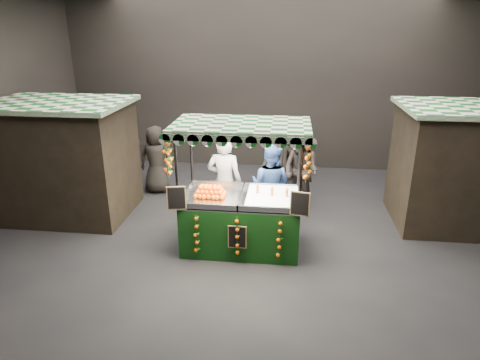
# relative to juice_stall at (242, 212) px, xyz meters

# --- Properties ---
(ground) EXTENTS (12.00, 12.00, 0.00)m
(ground) POSITION_rel_juice_stall_xyz_m (0.24, 0.20, -0.77)
(ground) COLOR black
(ground) RESTS_ON ground
(market_hall) EXTENTS (12.10, 10.10, 5.05)m
(market_hall) POSITION_rel_juice_stall_xyz_m (0.24, 0.20, 2.61)
(market_hall) COLOR black
(market_hall) RESTS_ON ground
(neighbour_stall_left) EXTENTS (3.00, 2.20, 2.60)m
(neighbour_stall_left) POSITION_rel_juice_stall_xyz_m (-4.16, 1.20, 0.53)
(neighbour_stall_left) COLOR black
(neighbour_stall_left) RESTS_ON ground
(neighbour_stall_right) EXTENTS (3.00, 2.20, 2.60)m
(neighbour_stall_right) POSITION_rel_juice_stall_xyz_m (4.64, 1.70, 0.53)
(neighbour_stall_right) COLOR black
(neighbour_stall_right) RESTS_ON ground
(juice_stall) EXTENTS (2.58, 1.51, 2.49)m
(juice_stall) POSITION_rel_juice_stall_xyz_m (0.00, 0.00, 0.00)
(juice_stall) COLOR black
(juice_stall) RESTS_ON ground
(vendor_grey) EXTENTS (0.79, 0.57, 2.05)m
(vendor_grey) POSITION_rel_juice_stall_xyz_m (-0.47, 0.90, 0.25)
(vendor_grey) COLOR gray
(vendor_grey) RESTS_ON ground
(vendor_blue) EXTENTS (1.08, 0.96, 1.84)m
(vendor_blue) POSITION_rel_juice_stall_xyz_m (0.50, 1.10, 0.15)
(vendor_blue) COLOR navy
(vendor_blue) RESTS_ON ground
(shopper_0) EXTENTS (0.78, 0.61, 1.88)m
(shopper_0) POSITION_rel_juice_stall_xyz_m (-3.25, 2.88, 0.17)
(shopper_0) COLOR #2D2624
(shopper_0) RESTS_ON ground
(shopper_1) EXTENTS (1.17, 1.14, 1.90)m
(shopper_1) POSITION_rel_juice_stall_xyz_m (1.15, 2.00, 0.17)
(shopper_1) COLOR #2B2523
(shopper_1) RESTS_ON ground
(shopper_2) EXTENTS (1.08, 0.46, 1.84)m
(shopper_2) POSITION_rel_juice_stall_xyz_m (0.91, 3.93, 0.15)
(shopper_2) COLOR #2D2824
(shopper_2) RESTS_ON ground
(shopper_3) EXTENTS (1.30, 1.05, 1.76)m
(shopper_3) POSITION_rel_juice_stall_xyz_m (0.67, 3.18, 0.11)
(shopper_3) COLOR #2A2622
(shopper_3) RESTS_ON ground
(shopper_4) EXTENTS (0.87, 0.57, 1.76)m
(shopper_4) POSITION_rel_juice_stall_xyz_m (-2.53, 2.71, 0.11)
(shopper_4) COLOR black
(shopper_4) RESTS_ON ground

